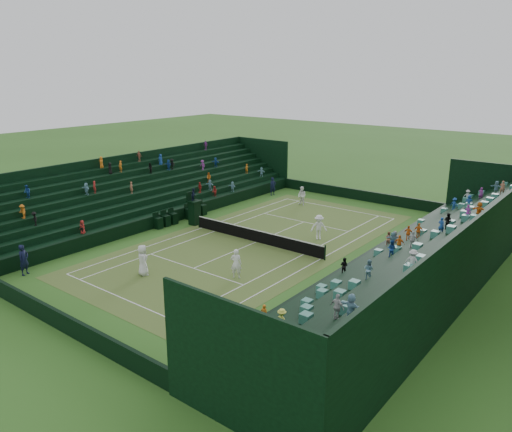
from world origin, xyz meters
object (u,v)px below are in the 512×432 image
at_px(player_near_west, 143,260).
at_px(player_far_east, 319,227).
at_px(player_near_east, 236,264).
at_px(player_far_west, 302,196).
at_px(umpire_chair, 194,209).
at_px(tennis_net, 256,235).

relative_size(player_near_west, player_far_east, 1.04).
xyz_separation_m(player_near_east, player_far_east, (0.13, 9.28, 0.01)).
bearing_deg(player_far_west, player_near_east, -60.08).
bearing_deg(player_far_east, umpire_chair, 157.53).
relative_size(player_near_east, player_far_east, 0.99).
xyz_separation_m(tennis_net, player_near_east, (3.07, -5.83, 0.40)).
distance_m(player_near_west, player_near_east, 5.72).
xyz_separation_m(player_near_west, player_near_east, (4.76, 3.18, -0.04)).
xyz_separation_m(tennis_net, player_near_west, (-1.69, -9.01, 0.44)).
relative_size(player_near_east, player_far_west, 1.06).
bearing_deg(umpire_chair, player_far_east, 17.36).
distance_m(tennis_net, player_near_west, 9.18).
bearing_deg(player_near_west, player_far_east, -86.98).
relative_size(umpire_chair, player_far_west, 1.72).
bearing_deg(player_near_east, player_far_west, -99.95).
height_order(tennis_net, player_far_west, player_far_west).
bearing_deg(player_far_east, tennis_net, -172.72).
distance_m(player_near_east, player_far_west, 17.86).
relative_size(player_near_west, player_near_east, 1.04).
bearing_deg(umpire_chair, player_near_east, -32.55).
xyz_separation_m(player_far_west, player_far_east, (6.36, -7.46, 0.06)).
xyz_separation_m(player_near_east, player_far_west, (-6.23, 16.73, -0.05)).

